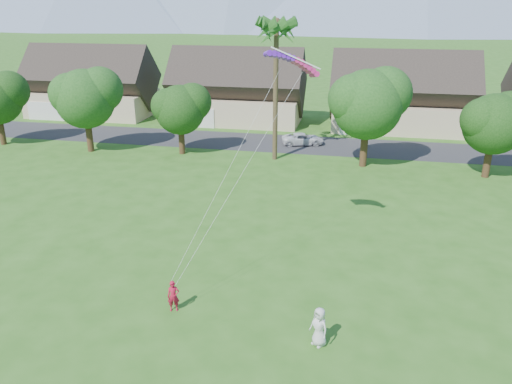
% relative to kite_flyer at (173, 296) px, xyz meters
% --- Properties ---
extents(ground, '(500.00, 500.00, 0.00)m').
position_rel_kite_flyer_xyz_m(ground, '(2.65, -3.62, -0.77)').
color(ground, '#2D6019').
rests_on(ground, ground).
extents(street, '(90.00, 7.00, 0.01)m').
position_rel_kite_flyer_xyz_m(street, '(2.65, 30.38, -0.77)').
color(street, '#2D2D30').
rests_on(street, ground).
extents(kite_flyer, '(0.65, 0.53, 1.54)m').
position_rel_kite_flyer_xyz_m(kite_flyer, '(0.00, 0.00, 0.00)').
color(kite_flyer, '#AD132F').
rests_on(kite_flyer, ground).
extents(watcher, '(1.04, 0.98, 1.78)m').
position_rel_kite_flyer_xyz_m(watcher, '(6.89, -1.17, 0.12)').
color(watcher, silver).
rests_on(watcher, ground).
extents(parked_car, '(4.59, 3.02, 1.17)m').
position_rel_kite_flyer_xyz_m(parked_car, '(2.62, 30.38, -0.19)').
color(parked_car, silver).
rests_on(parked_car, ground).
extents(houses_row, '(72.75, 8.19, 8.86)m').
position_rel_kite_flyer_xyz_m(houses_row, '(3.14, 39.38, 2.67)').
color(houses_row, beige).
rests_on(houses_row, ground).
extents(tree_row, '(62.27, 6.67, 8.45)m').
position_rel_kite_flyer_xyz_m(tree_row, '(1.50, 24.30, 4.12)').
color(tree_row, '#47301C').
rests_on(tree_row, ground).
extents(fan_palm, '(3.00, 3.00, 13.80)m').
position_rel_kite_flyer_xyz_m(fan_palm, '(0.65, 24.88, 11.03)').
color(fan_palm, '#4C3D26').
rests_on(fan_palm, ground).
extents(parafoil_kite, '(3.04, 1.37, 0.50)m').
position_rel_kite_flyer_xyz_m(parafoil_kite, '(4.51, 6.51, 10.18)').
color(parafoil_kite, '#6219C1').
rests_on(parafoil_kite, ground).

